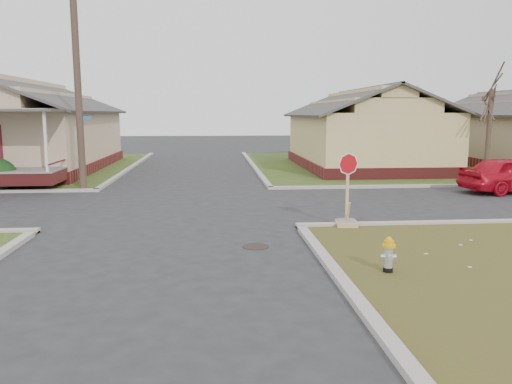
{
  "coord_description": "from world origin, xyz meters",
  "views": [
    {
      "loc": [
        1.21,
        -12.13,
        3.19
      ],
      "look_at": [
        2.33,
        1.0,
        1.1
      ],
      "focal_mm": 35.0,
      "sensor_mm": 36.0,
      "label": 1
    }
  ],
  "objects": [
    {
      "name": "utility_pole",
      "position": [
        -4.2,
        8.9,
        4.66
      ],
      "size": [
        1.8,
        0.28,
        9.0
      ],
      "color": "#3E2C23",
      "rests_on": "ground"
    },
    {
      "name": "corner_house",
      "position": [
        -10.0,
        16.68,
        2.28
      ],
      "size": [
        10.1,
        15.5,
        5.3
      ],
      "color": "maroon",
      "rests_on": "ground"
    },
    {
      "name": "tree_mid_right",
      "position": [
        14.0,
        10.2,
        2.15
      ],
      "size": [
        0.22,
        0.22,
        4.2
      ],
      "primitive_type": "cylinder",
      "color": "#3E2C23",
      "rests_on": "verge_far_right"
    },
    {
      "name": "ground",
      "position": [
        0.0,
        0.0,
        0.0
      ],
      "size": [
        120.0,
        120.0,
        0.0
      ],
      "primitive_type": "plane",
      "color": "#28282A",
      "rests_on": "ground"
    },
    {
      "name": "curbs",
      "position": [
        0.0,
        5.0,
        0.0
      ],
      "size": [
        80.0,
        40.0,
        0.12
      ],
      "primitive_type": null,
      "color": "#ACA49B",
      "rests_on": "ground"
    },
    {
      "name": "manhole",
      "position": [
        2.2,
        -0.5,
        0.01
      ],
      "size": [
        0.64,
        0.64,
        0.01
      ],
      "primitive_type": "cylinder",
      "color": "black",
      "rests_on": "ground"
    },
    {
      "name": "stop_sign",
      "position": [
        4.92,
        1.31,
        0.5
      ],
      "size": [
        0.59,
        0.57,
        2.07
      ],
      "rotation": [
        0.0,
        0.0,
        -0.11
      ],
      "color": "tan",
      "rests_on": "ground"
    },
    {
      "name": "fire_hydrant",
      "position": [
        4.66,
        -2.79,
        0.44
      ],
      "size": [
        0.27,
        0.27,
        0.72
      ],
      "rotation": [
        0.0,
        0.0,
        -0.17
      ],
      "color": "black",
      "rests_on": "ground"
    },
    {
      "name": "side_house_yellow",
      "position": [
        10.0,
        16.5,
        2.19
      ],
      "size": [
        7.6,
        11.6,
        4.7
      ],
      "color": "maroon",
      "rests_on": "ground"
    }
  ]
}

